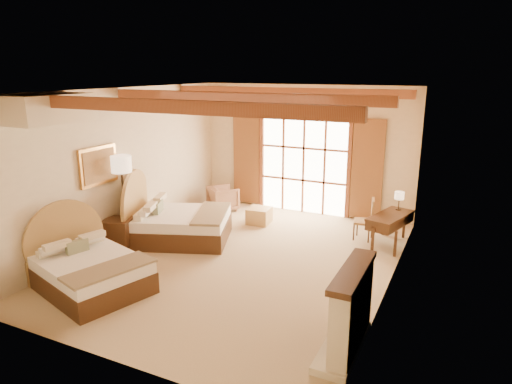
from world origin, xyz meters
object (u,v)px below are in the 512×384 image
Objects in this scene: bed_near at (85,268)px; bed_far at (174,221)px; desk at (389,229)px; nightstand at (119,234)px; armchair at (223,198)px.

bed_far is at bearing 107.45° from bed_near.
bed_far is 1.89× the size of desk.
bed_far reaches higher than nightstand.
desk is (4.33, -0.65, 0.04)m from armchair.
bed_far is 3.65× the size of armchair.
bed_near is at bearing -119.63° from desk.
bed_near is 4.82m from armchair.
bed_far reaches higher than armchair.
desk is at bearing 0.38° from bed_far.
desk reaches higher than nightstand.
nightstand is 3.31m from armchair.
nightstand is 5.56m from desk.
bed_near reaches higher than armchair.
bed_near reaches higher than desk.
desk is (4.24, 1.62, -0.05)m from bed_far.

